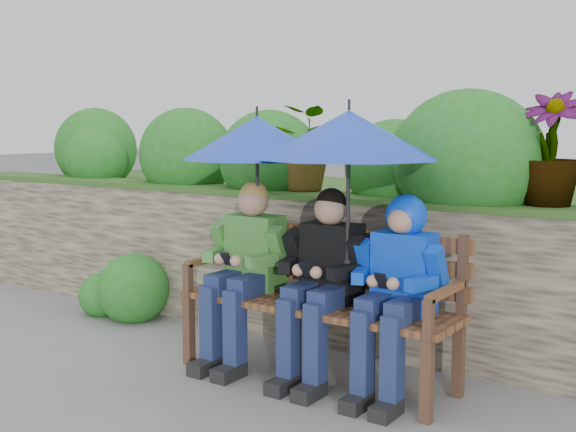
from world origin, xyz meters
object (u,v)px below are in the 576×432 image
Objects in this scene: boy_right at (397,279)px; umbrella_left at (257,138)px; umbrella_right at (349,135)px; boy_left at (245,264)px; boy_middle at (323,275)px; park_bench at (322,292)px.

boy_right is 1.21× the size of umbrella_left.
umbrella_left is 0.89× the size of umbrella_right.
boy_left reaches higher than boy_middle.
umbrella_right is (0.21, -0.07, 0.93)m from park_bench.
boy_right is (0.47, 0.01, 0.04)m from boy_middle.
boy_right is at bearing -7.39° from park_bench.
umbrella_left is at bearing 175.28° from umbrella_right.
park_bench is 1.51× the size of boy_middle.
park_bench is 0.54m from boy_left.
boy_middle is 1.09× the size of umbrella_right.
boy_middle is 1.23× the size of umbrella_left.
boy_middle is 0.47m from boy_right.
boy_left is at bearing -179.14° from boy_right.
boy_middle is at bearing -57.77° from park_bench.
boy_left is 1.03m from boy_right.
park_bench is 0.15m from boy_middle.
umbrella_right reaches higher than boy_left.
boy_right reaches higher than park_bench.
umbrella_right is (0.68, -0.06, 0.02)m from umbrella_left.
boy_middle is at bearing -178.27° from boy_right.
boy_right is at bearing 0.86° from boy_left.
park_bench is 0.95m from umbrella_right.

